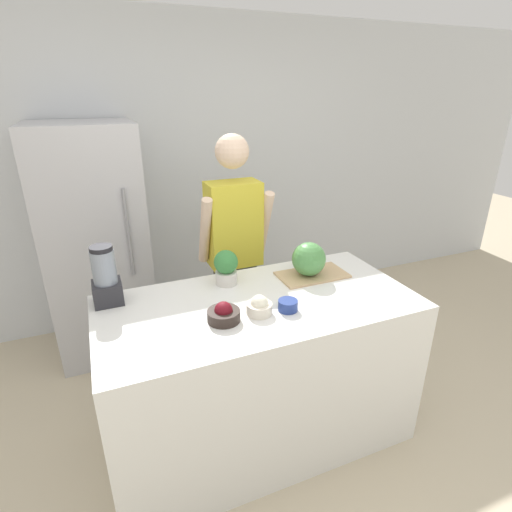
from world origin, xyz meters
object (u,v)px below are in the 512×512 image
(watermelon, at_px, (309,259))
(bowl_cherries, at_px, (224,314))
(bowl_small_blue, at_px, (288,305))
(potted_plant, at_px, (226,267))
(person, at_px, (234,253))
(blender, at_px, (106,278))
(bowl_cream, at_px, (259,306))
(refrigerator, at_px, (97,245))

(watermelon, distance_m, bowl_cherries, 0.71)
(bowl_small_blue, distance_m, potted_plant, 0.47)
(person, distance_m, potted_plant, 0.54)
(watermelon, distance_m, bowl_small_blue, 0.44)
(bowl_cherries, height_order, blender, blender)
(watermelon, xyz_separation_m, bowl_cherries, (-0.64, -0.29, -0.08))
(bowl_cream, bearing_deg, blender, 149.20)
(person, relative_size, bowl_cream, 13.10)
(bowl_small_blue, bearing_deg, person, 88.40)
(bowl_cream, distance_m, blender, 0.83)
(bowl_cream, distance_m, potted_plant, 0.40)
(refrigerator, height_order, blender, refrigerator)
(bowl_cream, xyz_separation_m, blender, (-0.71, 0.42, 0.10))
(bowl_cherries, distance_m, blender, 0.67)
(watermelon, bearing_deg, potted_plant, 168.21)
(bowl_cherries, distance_m, potted_plant, 0.42)
(potted_plant, bearing_deg, blender, 177.74)
(person, bearing_deg, bowl_small_blue, -91.60)
(bowl_small_blue, distance_m, blender, 0.97)
(potted_plant, bearing_deg, watermelon, -11.79)
(refrigerator, height_order, bowl_cherries, refrigerator)
(refrigerator, distance_m, person, 1.09)
(person, height_order, bowl_cherries, person)
(bowl_small_blue, relative_size, blender, 0.32)
(person, xyz_separation_m, potted_plant, (-0.22, -0.48, 0.13))
(bowl_small_blue, bearing_deg, potted_plant, 114.92)
(person, distance_m, bowl_cherries, 0.94)
(bowl_cream, distance_m, bowl_small_blue, 0.15)
(bowl_cherries, bearing_deg, potted_plant, 69.50)
(watermelon, distance_m, blender, 1.16)
(refrigerator, xyz_separation_m, person, (0.91, -0.61, 0.01))
(bowl_small_blue, bearing_deg, watermelon, 46.69)
(bowl_cream, height_order, potted_plant, potted_plant)
(bowl_cherries, xyz_separation_m, bowl_small_blue, (0.34, -0.03, -0.01))
(potted_plant, bearing_deg, bowl_small_blue, -65.08)
(person, height_order, bowl_cream, person)
(bowl_cherries, bearing_deg, watermelon, 24.11)
(blender, distance_m, potted_plant, 0.66)
(watermelon, relative_size, blender, 0.63)
(person, xyz_separation_m, blender, (-0.88, -0.45, 0.17))
(refrigerator, height_order, bowl_cream, refrigerator)
(bowl_cream, bearing_deg, bowl_small_blue, -9.73)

